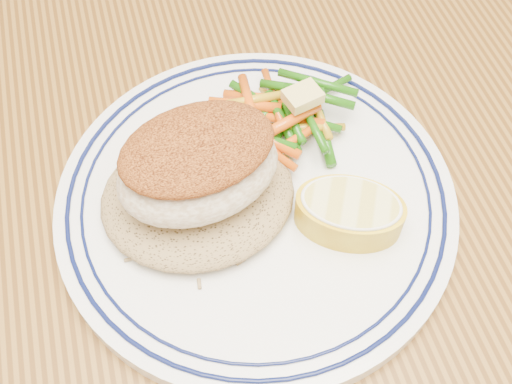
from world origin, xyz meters
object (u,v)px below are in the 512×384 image
object	(u,v)px
dining_table	(270,230)
fish_fillet	(198,165)
plate	(256,200)
rice_pilaf	(198,193)
lemon_wedge	(349,212)
vegetable_pile	(282,115)

from	to	relation	value
dining_table	fish_fillet	size ratio (longest dim) A/B	13.02
dining_table	plate	distance (m)	0.11
dining_table	plate	xyz separation A→B (m)	(-0.02, -0.03, 0.11)
plate	rice_pilaf	size ratio (longest dim) A/B	2.11
dining_table	lemon_wedge	size ratio (longest dim) A/B	17.16
plate	rice_pilaf	bearing A→B (deg)	172.92
rice_pilaf	fish_fillet	xyz separation A→B (m)	(0.00, -0.00, 0.03)
plate	rice_pilaf	xyz separation A→B (m)	(-0.04, 0.00, 0.02)
dining_table	lemon_wedge	xyz separation A→B (m)	(0.03, -0.07, 0.13)
dining_table	rice_pilaf	size ratio (longest dim) A/B	11.53
rice_pilaf	plate	bearing A→B (deg)	-7.08
plate	lemon_wedge	world-z (taller)	lemon_wedge
fish_fillet	lemon_wedge	size ratio (longest dim) A/B	1.32
plate	vegetable_pile	size ratio (longest dim) A/B	2.43
dining_table	fish_fillet	world-z (taller)	fish_fillet
dining_table	rice_pilaf	world-z (taller)	rice_pilaf
plate	fish_fillet	bearing A→B (deg)	174.18
vegetable_pile	lemon_wedge	bearing A→B (deg)	-78.79
dining_table	vegetable_pile	world-z (taller)	vegetable_pile
dining_table	rice_pilaf	bearing A→B (deg)	-154.99
fish_fillet	plate	bearing A→B (deg)	-5.82
fish_fillet	rice_pilaf	bearing A→B (deg)	156.59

